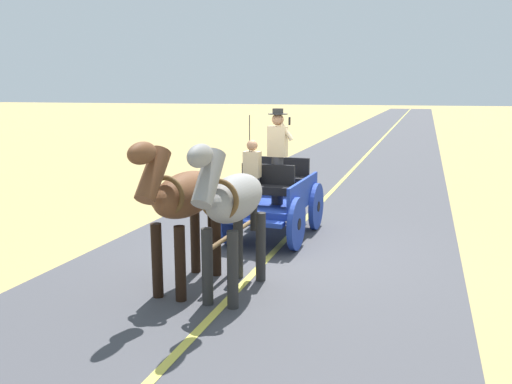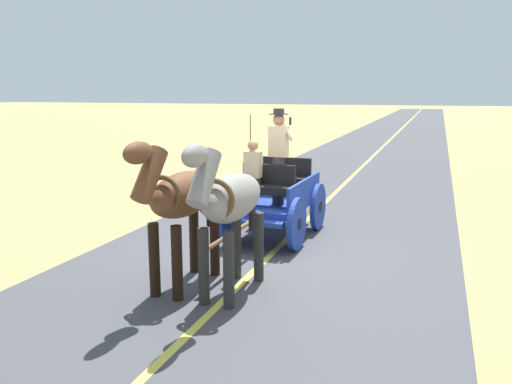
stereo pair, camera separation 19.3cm
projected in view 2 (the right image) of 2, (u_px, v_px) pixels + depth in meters
ground_plane at (278, 248)px, 9.55m from camera, size 200.00×200.00×0.00m
road_surface at (278, 248)px, 9.55m from camera, size 6.28×160.00×0.01m
road_centre_stripe at (278, 248)px, 9.55m from camera, size 0.12×160.00×0.00m
horse_drawn_carriage at (275, 196)px, 10.14m from camera, size 1.47×4.51×2.50m
horse_near_side at (229, 202)px, 7.13m from camera, size 0.62×2.13×2.21m
horse_off_side at (181, 198)px, 7.39m from camera, size 0.67×2.14×2.21m
traffic_cone at (207, 194)px, 13.27m from camera, size 0.32×0.32×0.50m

